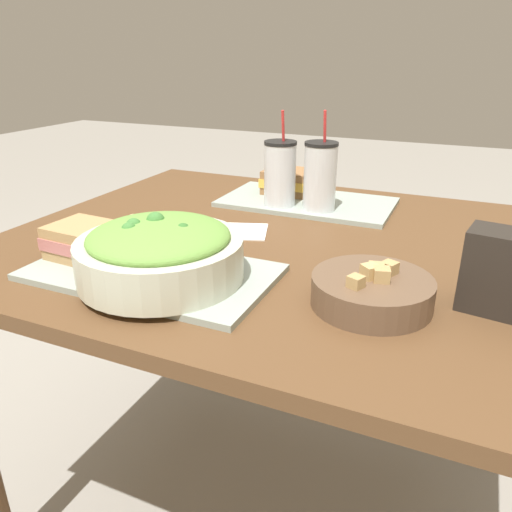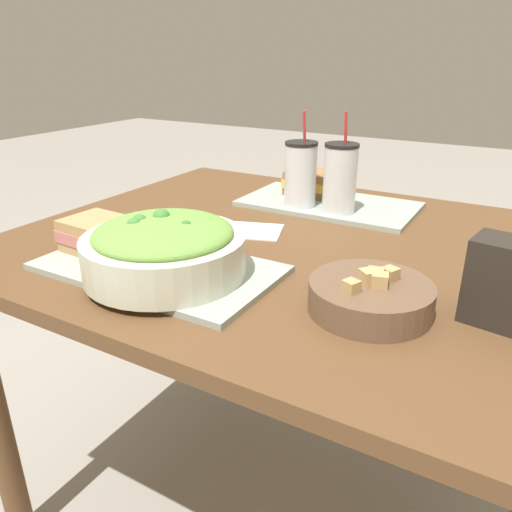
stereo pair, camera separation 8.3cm
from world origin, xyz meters
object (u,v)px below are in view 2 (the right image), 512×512
Objects in this scene: sandwich_near at (100,235)px; baguette_near at (178,233)px; sandwich_far at (315,183)px; drink_cup_dark at (300,176)px; salad_bowl at (164,247)px; napkin_folded at (247,230)px; drink_cup_red at (340,181)px; soup_bowl at (370,296)px.

baguette_near is (0.13, 0.09, -0.00)m from sandwich_near.
drink_cup_dark reaches higher than sandwich_far.
salad_bowl is 0.50m from drink_cup_dark.
drink_cup_dark is 1.29× the size of napkin_folded.
salad_bowl reaches higher than baguette_near.
drink_cup_red is (0.19, 0.39, 0.05)m from baguette_near.
napkin_folded is at bearing -9.67° from baguette_near.
baguette_near is 0.76× the size of drink_cup_red.
sandwich_far reaches higher than baguette_near.
sandwich_near is 0.61× the size of drink_cup_dark.
soup_bowl is at bearing -62.68° from drink_cup_red.
baguette_near is 0.44m from drink_cup_red.
soup_bowl is 1.06× the size of baguette_near.
soup_bowl is at bearing -31.98° from napkin_folded.
baguette_near reaches higher than soup_bowl.
sandwich_near is (-0.54, -0.05, 0.02)m from soup_bowl.
baguette_near is at bearing -105.02° from napkin_folded.
soup_bowl is 0.49m from drink_cup_red.
sandwich_far is 0.13m from drink_cup_dark.
drink_cup_dark reaches higher than napkin_folded.
soup_bowl reaches higher than napkin_folded.
napkin_folded is (-0.36, 0.23, -0.03)m from soup_bowl.
salad_bowl is 0.13m from baguette_near.
sandwich_near is 0.79× the size of napkin_folded.
sandwich_far is 0.84× the size of napkin_folded.
baguette_near is 1.00× the size of napkin_folded.
salad_bowl is 1.48× the size of soup_bowl.
sandwich_near reaches higher than napkin_folded.
drink_cup_red is at bearing 55.58° from napkin_folded.
salad_bowl is at bearing -104.77° from drink_cup_red.
napkin_folded is (0.05, 0.19, -0.04)m from baguette_near.
sandwich_far is 0.17m from drink_cup_red.
salad_bowl is at bearing -3.93° from sandwich_near.
salad_bowl is 0.30m from napkin_folded.
drink_cup_red is 1.32× the size of napkin_folded.
napkin_folded is at bearing -124.42° from drink_cup_red.
salad_bowl is 1.19× the size of drink_cup_red.
drink_cup_dark is 0.22m from napkin_folded.
soup_bowl is at bearing -57.40° from sandwich_far.
sandwich_far is at bearing 95.05° from drink_cup_dark.
sandwich_near is at bearing -107.60° from sandwich_far.
drink_cup_dark is 0.98× the size of drink_cup_red.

